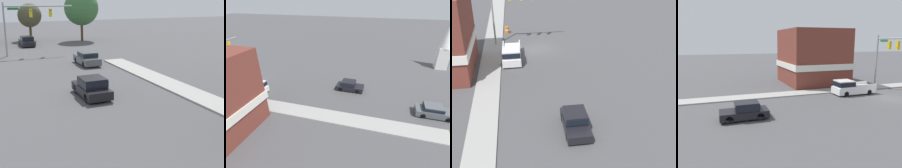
{
  "view_description": "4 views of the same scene",
  "coord_description": "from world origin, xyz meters",
  "views": [
    {
      "loc": [
        -9.48,
        -4.15,
        7.29
      ],
      "look_at": [
        -1.36,
        14.24,
        1.75
      ],
      "focal_mm": 50.0,
      "sensor_mm": 36.0,
      "label": 1
    },
    {
      "loc": [
        22.11,
        22.31,
        13.49
      ],
      "look_at": [
        1.36,
        16.36,
        2.39
      ],
      "focal_mm": 28.0,
      "sensor_mm": 36.0,
      "label": 2
    },
    {
      "loc": [
        2.3,
        37.29,
        15.22
      ],
      "look_at": [
        -1.42,
        13.01,
        1.78
      ],
      "focal_mm": 50.0,
      "sensor_mm": 36.0,
      "label": 3
    },
    {
      "loc": [
        -20.41,
        19.46,
        6.77
      ],
      "look_at": [
        -0.54,
        12.81,
        2.66
      ],
      "focal_mm": 35.0,
      "sensor_mm": 36.0,
      "label": 4
    }
  ],
  "objects": [
    {
      "name": "ground_plane",
      "position": [
        0.0,
        0.0,
        0.0
      ],
      "size": [
        200.0,
        200.0,
        0.0
      ],
      "primitive_type": "plane",
      "color": "#4C4C4F"
    },
    {
      "name": "sidewalk_curb",
      "position": [
        5.7,
        0.0,
        0.07
      ],
      "size": [
        2.4,
        60.0,
        0.14
      ],
      "color": "#9E9E99",
      "rests_on": "ground"
    },
    {
      "name": "near_signal_assembly",
      "position": [
        3.02,
        -2.24,
        5.6
      ],
      "size": [
        7.07,
        0.49,
        7.62
      ],
      "color": "gray",
      "rests_on": "ground"
    },
    {
      "name": "car_lead",
      "position": [
        -1.67,
        17.35,
        0.8
      ],
      "size": [
        1.91,
        4.21,
        1.54
      ],
      "color": "black",
      "rests_on": "ground"
    },
    {
      "name": "pickup_truck_parked",
      "position": [
        3.26,
        3.31,
        0.92
      ],
      "size": [
        2.09,
        5.46,
        1.88
      ],
      "color": "black",
      "rests_on": "ground"
    },
    {
      "name": "corner_brick_building",
      "position": [
        12.29,
        4.68,
        4.18
      ],
      "size": [
        10.09,
        9.38,
        8.62
      ],
      "color": "brown",
      "rests_on": "ground"
    }
  ]
}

